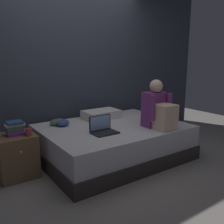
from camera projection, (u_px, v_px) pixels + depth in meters
name	position (u px, v px, depth m)	size (l,w,h in m)	color
ground_plane	(114.00, 168.00, 3.32)	(8.00, 8.00, 0.00)	gray
wall_back	(70.00, 62.00, 3.99)	(5.60, 0.10, 2.70)	#383D4C
bed	(113.00, 142.00, 3.62)	(2.00, 1.50, 0.48)	#332D2B
nightstand	(17.00, 156.00, 3.04)	(0.44, 0.46, 0.52)	brown
person_sitting	(158.00, 110.00, 3.41)	(0.39, 0.44, 0.66)	#75337A
laptop	(103.00, 129.00, 3.20)	(0.32, 0.23, 0.22)	black
pillow	(101.00, 114.00, 3.96)	(0.56, 0.36, 0.13)	silver
book_stack	(15.00, 128.00, 2.98)	(0.22, 0.16, 0.16)	#703D84
mug	(29.00, 132.00, 2.95)	(0.08, 0.08, 0.09)	#933833
clothes_pile	(60.00, 122.00, 3.55)	(0.24, 0.25, 0.10)	#4C6B56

